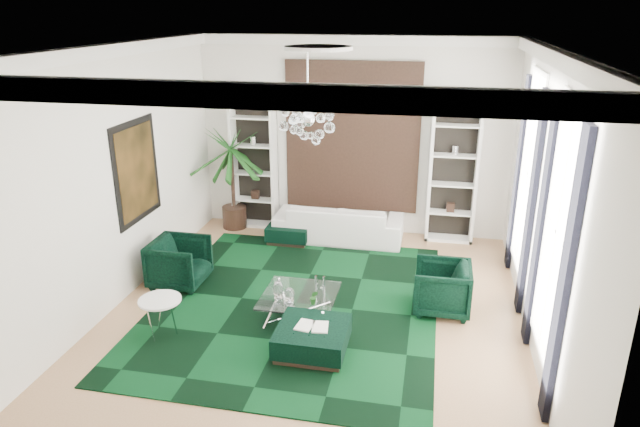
% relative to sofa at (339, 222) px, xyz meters
% --- Properties ---
extents(floor, '(6.00, 7.00, 0.02)m').
position_rel_sofa_xyz_m(floor, '(0.14, -2.88, -0.37)').
color(floor, tan).
rests_on(floor, ground).
extents(ceiling, '(6.00, 7.00, 0.02)m').
position_rel_sofa_xyz_m(ceiling, '(0.14, -2.88, 3.45)').
color(ceiling, white).
rests_on(ceiling, ground).
extents(wall_back, '(6.00, 0.02, 3.80)m').
position_rel_sofa_xyz_m(wall_back, '(0.14, 0.63, 1.54)').
color(wall_back, silver).
rests_on(wall_back, ground).
extents(wall_front, '(6.00, 0.02, 3.80)m').
position_rel_sofa_xyz_m(wall_front, '(0.14, -6.39, 1.54)').
color(wall_front, silver).
rests_on(wall_front, ground).
extents(wall_left, '(0.02, 7.00, 3.80)m').
position_rel_sofa_xyz_m(wall_left, '(-2.87, -2.88, 1.54)').
color(wall_left, silver).
rests_on(wall_left, ground).
extents(wall_right, '(0.02, 7.00, 3.80)m').
position_rel_sofa_xyz_m(wall_right, '(3.15, -2.88, 1.54)').
color(wall_right, silver).
rests_on(wall_right, ground).
extents(crown_molding, '(6.00, 7.00, 0.18)m').
position_rel_sofa_xyz_m(crown_molding, '(0.14, -2.88, 3.34)').
color(crown_molding, white).
rests_on(crown_molding, ceiling).
extents(ceiling_medallion, '(0.90, 0.90, 0.05)m').
position_rel_sofa_xyz_m(ceiling_medallion, '(0.14, -2.58, 3.41)').
color(ceiling_medallion, white).
rests_on(ceiling_medallion, ceiling).
extents(tapestry, '(2.50, 0.06, 2.80)m').
position_rel_sofa_xyz_m(tapestry, '(0.14, 0.58, 1.54)').
color(tapestry, black).
rests_on(tapestry, wall_back).
extents(shelving_left, '(0.90, 0.38, 2.80)m').
position_rel_sofa_xyz_m(shelving_left, '(-1.81, 0.43, 1.04)').
color(shelving_left, white).
rests_on(shelving_left, floor).
extents(shelving_right, '(0.90, 0.38, 2.80)m').
position_rel_sofa_xyz_m(shelving_right, '(2.09, 0.43, 1.04)').
color(shelving_right, white).
rests_on(shelving_right, floor).
extents(painting, '(0.04, 1.30, 1.60)m').
position_rel_sofa_xyz_m(painting, '(-2.83, -2.28, 1.49)').
color(painting, black).
rests_on(painting, wall_left).
extents(window_near, '(0.03, 1.10, 2.90)m').
position_rel_sofa_xyz_m(window_near, '(3.13, -3.78, 1.54)').
color(window_near, white).
rests_on(window_near, wall_right).
extents(curtain_near_a, '(0.07, 0.30, 3.25)m').
position_rel_sofa_xyz_m(curtain_near_a, '(3.09, -4.56, 1.29)').
color(curtain_near_a, black).
rests_on(curtain_near_a, floor).
extents(curtain_near_b, '(0.07, 0.30, 3.25)m').
position_rel_sofa_xyz_m(curtain_near_b, '(3.09, -3.00, 1.29)').
color(curtain_near_b, black).
rests_on(curtain_near_b, floor).
extents(window_far, '(0.03, 1.10, 2.90)m').
position_rel_sofa_xyz_m(window_far, '(3.13, -1.38, 1.54)').
color(window_far, white).
rests_on(window_far, wall_right).
extents(curtain_far_a, '(0.07, 0.30, 3.25)m').
position_rel_sofa_xyz_m(curtain_far_a, '(3.09, -2.16, 1.29)').
color(curtain_far_a, black).
rests_on(curtain_far_a, floor).
extents(curtain_far_b, '(0.07, 0.30, 3.25)m').
position_rel_sofa_xyz_m(curtain_far_b, '(3.09, -0.60, 1.29)').
color(curtain_far_b, black).
rests_on(curtain_far_b, floor).
extents(rug, '(4.20, 5.00, 0.02)m').
position_rel_sofa_xyz_m(rug, '(-0.20, -2.68, -0.35)').
color(rug, black).
rests_on(rug, floor).
extents(sofa, '(2.44, 0.95, 0.71)m').
position_rel_sofa_xyz_m(sofa, '(0.00, 0.00, 0.00)').
color(sofa, silver).
rests_on(sofa, floor).
extents(armchair_left, '(0.86, 0.83, 0.78)m').
position_rel_sofa_xyz_m(armchair_left, '(-2.20, -2.40, 0.03)').
color(armchair_left, black).
rests_on(armchair_left, floor).
extents(armchair_right, '(0.83, 0.80, 0.75)m').
position_rel_sofa_xyz_m(armchair_right, '(1.96, -2.41, 0.02)').
color(armchair_right, black).
rests_on(armchair_right, floor).
extents(coffee_table, '(1.06, 1.06, 0.36)m').
position_rel_sofa_xyz_m(coffee_table, '(-0.06, -3.03, -0.17)').
color(coffee_table, white).
rests_on(coffee_table, floor).
extents(ottoman_side, '(0.79, 0.79, 0.35)m').
position_rel_sofa_xyz_m(ottoman_side, '(-0.91, -0.25, -0.18)').
color(ottoman_side, black).
rests_on(ottoman_side, floor).
extents(ottoman_front, '(0.91, 0.91, 0.36)m').
position_rel_sofa_xyz_m(ottoman_front, '(0.32, -3.84, -0.17)').
color(ottoman_front, black).
rests_on(ottoman_front, floor).
extents(book, '(0.43, 0.29, 0.03)m').
position_rel_sofa_xyz_m(book, '(0.32, -3.84, 0.02)').
color(book, white).
rests_on(book, ottoman_front).
extents(side_table, '(0.58, 0.58, 0.55)m').
position_rel_sofa_xyz_m(side_table, '(-1.78, -3.90, -0.08)').
color(side_table, white).
rests_on(side_table, floor).
extents(palm, '(1.67, 1.67, 2.68)m').
position_rel_sofa_xyz_m(palm, '(-2.21, 0.23, 0.98)').
color(palm, '#164816').
rests_on(palm, floor).
extents(chandelier, '(0.83, 0.83, 0.75)m').
position_rel_sofa_xyz_m(chandelier, '(0.01, -2.66, 2.49)').
color(chandelier, white).
rests_on(chandelier, ceiling).
extents(table_plant, '(0.12, 0.10, 0.21)m').
position_rel_sofa_xyz_m(table_plant, '(0.21, -3.25, 0.11)').
color(table_plant, '#164816').
rests_on(table_plant, coffee_table).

